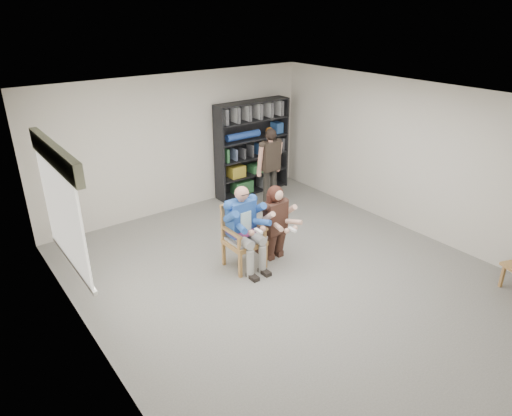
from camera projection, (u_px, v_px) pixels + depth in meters
room_shell at (291, 196)px, 6.75m from camera, size 6.00×7.00×2.80m
floor at (288, 277)px, 7.32m from camera, size 6.00×7.00×0.01m
window_left at (63, 209)px, 5.77m from camera, size 0.16×2.00×1.75m
armchair at (244, 237)px, 7.40m from camera, size 0.64×0.61×1.10m
seated_man at (244, 228)px, 7.33m from camera, size 0.61×0.86×1.43m
kneeling_woman at (277, 224)px, 7.59m from camera, size 0.55×0.88×1.30m
bookshelf at (252, 148)px, 10.22m from camera, size 1.80×0.38×2.10m
standing_man at (270, 171)px, 9.29m from camera, size 0.55×0.31×1.77m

